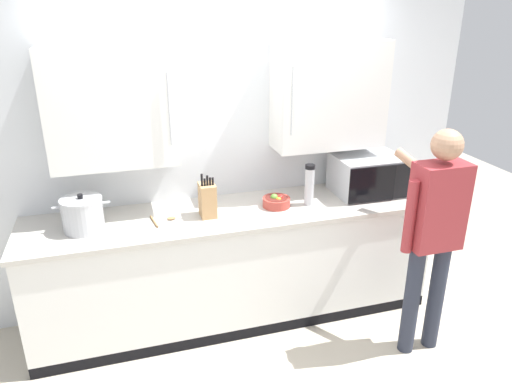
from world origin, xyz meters
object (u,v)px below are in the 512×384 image
at_px(thermos_flask, 309,185).
at_px(microwave_oven, 365,175).
at_px(knife_block, 207,200).
at_px(person_figure, 433,226).
at_px(wooden_spoon, 164,220).
at_px(stock_pot, 83,214).
at_px(fruit_bowl, 276,201).

bearing_deg(thermos_flask, microwave_oven, 9.83).
distance_m(knife_block, person_figure, 1.55).
height_order(microwave_oven, person_figure, person_figure).
bearing_deg(wooden_spoon, stock_pot, 178.61).
bearing_deg(microwave_oven, thermos_flask, -170.17).
distance_m(microwave_oven, wooden_spoon, 1.62).
height_order(wooden_spoon, thermos_flask, thermos_flask).
relative_size(knife_block, person_figure, 0.20).
distance_m(thermos_flask, person_figure, 0.93).
bearing_deg(fruit_bowl, person_figure, -41.23).
bearing_deg(thermos_flask, person_figure, -49.70).
relative_size(wooden_spoon, thermos_flask, 0.60).
height_order(fruit_bowl, person_figure, person_figure).
xyz_separation_m(knife_block, wooden_spoon, (-0.32, 0.00, -0.12)).
distance_m(fruit_bowl, wooden_spoon, 0.85).
bearing_deg(person_figure, thermos_flask, 130.30).
bearing_deg(knife_block, fruit_bowl, 2.07).
distance_m(microwave_oven, thermos_flask, 0.52).
xyz_separation_m(knife_block, thermos_flask, (0.78, -0.02, 0.04)).
relative_size(wooden_spoon, stock_pot, 0.52).
relative_size(microwave_oven, person_figure, 0.32).
relative_size(microwave_oven, knife_block, 1.58).
relative_size(microwave_oven, thermos_flask, 1.65).
xyz_separation_m(thermos_flask, person_figure, (0.60, -0.70, -0.10)).
bearing_deg(thermos_flask, knife_block, 178.75).
bearing_deg(thermos_flask, fruit_bowl, 171.72).
xyz_separation_m(fruit_bowl, stock_pot, (-1.38, -0.00, 0.07)).
bearing_deg(stock_pot, microwave_oven, 1.52).
bearing_deg(knife_block, stock_pot, 178.95).
distance_m(microwave_oven, knife_block, 1.29).
xyz_separation_m(knife_block, stock_pot, (-0.85, 0.02, -0.01)).
relative_size(microwave_oven, fruit_bowl, 2.53).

